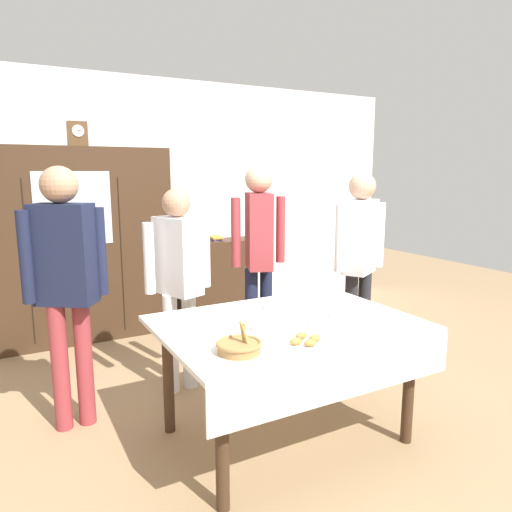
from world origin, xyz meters
name	(u,v)px	position (x,y,z in m)	size (l,w,h in m)	color
ground_plane	(270,421)	(0.00, 0.00, 0.00)	(12.00, 12.00, 0.00)	#997A56
back_wall	(152,202)	(0.00, 2.65, 1.35)	(6.40, 0.10, 2.70)	silver
dining_table	(290,339)	(0.00, -0.24, 0.67)	(1.56, 1.13, 0.78)	#3D2819
wall_cabinet	(73,246)	(-0.90, 2.35, 0.97)	(1.91, 0.46, 1.93)	#3D2819
mantel_clock	(77,134)	(-0.79, 2.35, 2.05)	(0.18, 0.11, 0.24)	brown
bookshelf_low	(216,278)	(0.67, 2.41, 0.45)	(0.93, 0.35, 0.90)	#3D2819
book_stack	(216,238)	(0.67, 2.40, 0.93)	(0.16, 0.22, 0.05)	#664C7A
tea_cup_far_right	(319,320)	(0.14, -0.34, 0.81)	(0.13, 0.13, 0.06)	white
tea_cup_back_edge	(334,313)	(0.32, -0.27, 0.81)	(0.13, 0.13, 0.06)	silver
tea_cup_mid_right	(270,306)	(0.03, 0.06, 0.81)	(0.13, 0.13, 0.06)	white
tea_cup_center	(258,327)	(-0.25, -0.28, 0.81)	(0.13, 0.13, 0.06)	white
bread_basket	(239,346)	(-0.49, -0.51, 0.81)	(0.24, 0.24, 0.16)	#9E7542
pastry_plate	(305,342)	(-0.13, -0.58, 0.79)	(0.28, 0.28, 0.05)	white
spoon_back_edge	(205,324)	(-0.47, -0.02, 0.78)	(0.12, 0.02, 0.01)	silver
spoon_front_edge	(302,301)	(0.34, 0.13, 0.78)	(0.12, 0.02, 0.01)	silver
person_behind_table_left	(178,271)	(-0.36, 0.76, 0.95)	(0.52, 0.41, 1.57)	silver
person_behind_table_right	(66,272)	(-1.17, 0.59, 1.06)	(0.52, 0.37, 1.73)	#933338
person_by_cabinet	(259,244)	(0.44, 0.95, 1.07)	(0.52, 0.41, 1.75)	#191E38
person_beside_shelf	(360,250)	(1.17, 0.49, 1.03)	(0.52, 0.35, 1.69)	#232328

